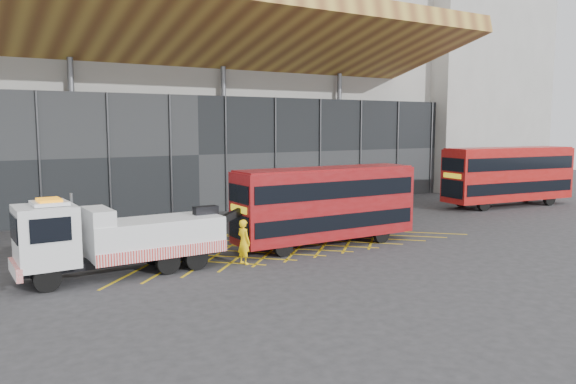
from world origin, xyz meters
TOP-DOWN VIEW (x-y plane):
  - ground_plane at (0.00, 0.00)m, footprint 120.00×120.00m
  - road_markings at (1.60, 0.00)m, footprint 19.96×7.16m
  - construction_building at (1.92, 18.40)m, footprint 55.00×23.97m
  - east_building at (32.00, 16.00)m, footprint 15.00×12.00m
  - recovery_truck at (-7.14, -1.77)m, footprint 9.57×2.33m
  - bus_towed at (3.24, -1.66)m, footprint 9.69×2.43m
  - bus_second at (22.82, 2.34)m, footprint 10.95×3.74m
  - worker at (-1.97, -2.83)m, footprint 0.60×0.79m

SIDE VIEW (x-z plane):
  - ground_plane at x=0.00m, z-range 0.00..0.00m
  - road_markings at x=1.60m, z-range 0.00..0.01m
  - worker at x=-1.97m, z-range 0.00..1.96m
  - recovery_truck at x=-7.14m, z-range -0.13..3.21m
  - bus_towed at x=3.24m, z-range 0.22..4.13m
  - bus_second at x=22.82m, z-range 0.24..4.61m
  - construction_building at x=1.92m, z-range -0.02..17.98m
  - east_building at x=32.00m, z-range 0.00..20.00m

